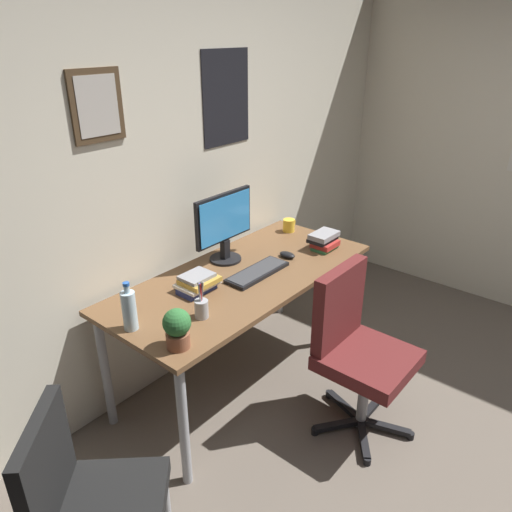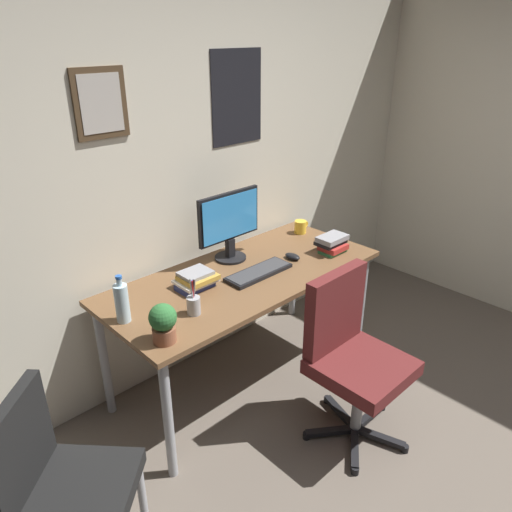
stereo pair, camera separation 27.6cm
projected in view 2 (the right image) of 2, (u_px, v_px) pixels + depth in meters
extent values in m
cube|color=beige|center=(191.00, 170.00, 2.95)|extent=(4.40, 0.08, 2.60)
cube|color=#4C3823|center=(100.00, 103.00, 2.38)|extent=(0.28, 0.02, 0.34)
cube|color=beige|center=(101.00, 104.00, 2.38)|extent=(0.22, 0.00, 0.28)
cube|color=black|center=(237.00, 98.00, 2.97)|extent=(0.40, 0.01, 0.56)
cube|color=brown|center=(244.00, 276.00, 2.90)|extent=(1.71, 0.75, 0.03)
cylinder|color=#9EA0A5|center=(168.00, 420.00, 2.35)|extent=(0.05, 0.05, 0.73)
cylinder|color=#9EA0A5|center=(361.00, 303.00, 3.35)|extent=(0.05, 0.05, 0.73)
cylinder|color=#9EA0A5|center=(104.00, 361.00, 2.76)|extent=(0.05, 0.05, 0.73)
cylinder|color=#9EA0A5|center=(293.00, 273.00, 3.76)|extent=(0.05, 0.05, 0.73)
cube|color=#591E1E|center=(362.00, 367.00, 2.56)|extent=(0.46, 0.46, 0.08)
cube|color=#591E1E|center=(335.00, 310.00, 2.57)|extent=(0.42, 0.07, 0.45)
cylinder|color=#9EA0A5|center=(358.00, 404.00, 2.66)|extent=(0.06, 0.06, 0.42)
cube|color=black|center=(369.00, 416.00, 2.82)|extent=(0.28, 0.04, 0.03)
cylinder|color=black|center=(382.00, 406.00, 2.92)|extent=(0.04, 0.04, 0.04)
cube|color=black|center=(341.00, 412.00, 2.85)|extent=(0.12, 0.28, 0.03)
cylinder|color=black|center=(327.00, 400.00, 2.97)|extent=(0.04, 0.04, 0.04)
cube|color=black|center=(331.00, 431.00, 2.72)|extent=(0.25, 0.20, 0.03)
cylinder|color=black|center=(306.00, 436.00, 2.71)|extent=(0.04, 0.04, 0.04)
cube|color=black|center=(355.00, 447.00, 2.61)|extent=(0.25, 0.20, 0.03)
cylinder|color=black|center=(355.00, 471.00, 2.49)|extent=(0.04, 0.04, 0.04)
cube|color=black|center=(380.00, 437.00, 2.68)|extent=(0.13, 0.28, 0.03)
cylinder|color=black|center=(405.00, 449.00, 2.62)|extent=(0.04, 0.04, 0.04)
cube|color=black|center=(78.00, 494.00, 1.88)|extent=(0.59, 0.59, 0.07)
cube|color=black|center=(18.00, 447.00, 1.79)|extent=(0.33, 0.31, 0.40)
cylinder|color=#9EA0A5|center=(143.00, 498.00, 2.14)|extent=(0.05, 0.05, 0.41)
cylinder|color=#9EA0A5|center=(63.00, 494.00, 2.16)|extent=(0.05, 0.05, 0.41)
cylinder|color=black|center=(230.00, 257.00, 3.08)|extent=(0.20, 0.20, 0.01)
cube|color=black|center=(230.00, 248.00, 3.05)|extent=(0.05, 0.04, 0.12)
cube|color=black|center=(229.00, 216.00, 2.96)|extent=(0.46, 0.02, 0.30)
cube|color=#338CD8|center=(231.00, 217.00, 2.95)|extent=(0.43, 0.00, 0.27)
cube|color=black|center=(259.00, 272.00, 2.88)|extent=(0.43, 0.15, 0.02)
cube|color=#38383A|center=(259.00, 270.00, 2.87)|extent=(0.41, 0.13, 0.00)
ellipsoid|color=black|center=(292.00, 256.00, 3.07)|extent=(0.06, 0.11, 0.04)
cylinder|color=silver|center=(122.00, 303.00, 2.38)|extent=(0.07, 0.07, 0.20)
cylinder|color=silver|center=(119.00, 282.00, 2.33)|extent=(0.03, 0.03, 0.04)
cylinder|color=#2659B2|center=(118.00, 277.00, 2.32)|extent=(0.03, 0.03, 0.02)
cylinder|color=yellow|center=(300.00, 227.00, 3.45)|extent=(0.08, 0.08, 0.09)
torus|color=yellow|center=(305.00, 224.00, 3.48)|extent=(0.05, 0.01, 0.05)
cylinder|color=brown|center=(164.00, 334.00, 2.25)|extent=(0.11, 0.11, 0.07)
sphere|color=#2D6B33|center=(163.00, 317.00, 2.21)|extent=(0.13, 0.13, 0.13)
ellipsoid|color=#287A38|center=(154.00, 317.00, 2.21)|extent=(0.07, 0.08, 0.02)
ellipsoid|color=#287A38|center=(165.00, 309.00, 2.24)|extent=(0.07, 0.08, 0.02)
ellipsoid|color=#287A38|center=(161.00, 318.00, 2.16)|extent=(0.08, 0.07, 0.02)
cylinder|color=#9EA0A5|center=(194.00, 306.00, 2.46)|extent=(0.07, 0.07, 0.09)
cylinder|color=#263FBF|center=(193.00, 292.00, 2.43)|extent=(0.01, 0.01, 0.13)
cylinder|color=red|center=(193.00, 292.00, 2.43)|extent=(0.01, 0.01, 0.13)
cylinder|color=black|center=(194.00, 291.00, 2.44)|extent=(0.01, 0.01, 0.13)
cylinder|color=#9EA0A5|center=(194.00, 291.00, 2.43)|extent=(0.01, 0.03, 0.14)
cylinder|color=#9EA0A5|center=(192.00, 292.00, 2.42)|extent=(0.01, 0.02, 0.14)
cube|color=navy|center=(195.00, 286.00, 2.72)|extent=(0.20, 0.12, 0.03)
cube|color=silver|center=(196.00, 281.00, 2.72)|extent=(0.22, 0.17, 0.02)
cube|color=gold|center=(198.00, 277.00, 2.71)|extent=(0.20, 0.16, 0.03)
cube|color=gray|center=(195.00, 273.00, 2.71)|extent=(0.17, 0.14, 0.02)
cube|color=#33723F|center=(333.00, 251.00, 3.16)|extent=(0.17, 0.11, 0.02)
cube|color=#B22D28|center=(333.00, 247.00, 3.15)|extent=(0.16, 0.14, 0.03)
cube|color=black|center=(331.00, 242.00, 3.16)|extent=(0.19, 0.13, 0.02)
cube|color=gray|center=(332.00, 238.00, 3.14)|extent=(0.20, 0.13, 0.03)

